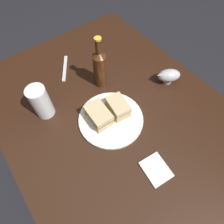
{
  "coord_description": "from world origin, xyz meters",
  "views": [
    {
      "loc": [
        0.36,
        -0.28,
        1.45
      ],
      "look_at": [
        0.01,
        -0.02,
        0.74
      ],
      "focal_mm": 30.72,
      "sensor_mm": 36.0,
      "label": 1
    }
  ],
  "objects_px": {
    "gravy_boat": "(169,75)",
    "sandwich_half_left": "(118,107)",
    "sandwich_half_right": "(99,116)",
    "napkin": "(156,169)",
    "pint_glass": "(42,104)",
    "fork": "(65,68)",
    "cider_bottle": "(100,67)",
    "plate": "(111,119)"
  },
  "relations": [
    {
      "from": "gravy_boat",
      "to": "cider_bottle",
      "type": "distance_m",
      "value": 0.34
    },
    {
      "from": "plate",
      "to": "gravy_boat",
      "type": "bearing_deg",
      "value": 91.23
    },
    {
      "from": "pint_glass",
      "to": "fork",
      "type": "xyz_separation_m",
      "value": [
        -0.19,
        0.2,
        -0.07
      ]
    },
    {
      "from": "sandwich_half_left",
      "to": "sandwich_half_right",
      "type": "xyz_separation_m",
      "value": [
        -0.01,
        -0.09,
        0.0
      ]
    },
    {
      "from": "pint_glass",
      "to": "gravy_boat",
      "type": "distance_m",
      "value": 0.6
    },
    {
      "from": "gravy_boat",
      "to": "fork",
      "type": "bearing_deg",
      "value": -136.61
    },
    {
      "from": "sandwich_half_right",
      "to": "sandwich_half_left",
      "type": "bearing_deg",
      "value": 81.88
    },
    {
      "from": "cider_bottle",
      "to": "pint_glass",
      "type": "bearing_deg",
      "value": -91.61
    },
    {
      "from": "sandwich_half_right",
      "to": "cider_bottle",
      "type": "height_order",
      "value": "cider_bottle"
    },
    {
      "from": "sandwich_half_right",
      "to": "napkin",
      "type": "relative_size",
      "value": 1.09
    },
    {
      "from": "pint_glass",
      "to": "sandwich_half_left",
      "type": "bearing_deg",
      "value": 52.95
    },
    {
      "from": "sandwich_half_left",
      "to": "fork",
      "type": "relative_size",
      "value": 0.65
    },
    {
      "from": "sandwich_half_right",
      "to": "fork",
      "type": "height_order",
      "value": "sandwich_half_right"
    },
    {
      "from": "sandwich_half_left",
      "to": "fork",
      "type": "height_order",
      "value": "sandwich_half_left"
    },
    {
      "from": "sandwich_half_right",
      "to": "gravy_boat",
      "type": "xyz_separation_m",
      "value": [
        0.02,
        0.4,
        0.0
      ]
    },
    {
      "from": "gravy_boat",
      "to": "napkin",
      "type": "height_order",
      "value": "gravy_boat"
    },
    {
      "from": "pint_glass",
      "to": "cider_bottle",
      "type": "bearing_deg",
      "value": 88.39
    },
    {
      "from": "sandwich_half_left",
      "to": "napkin",
      "type": "bearing_deg",
      "value": -8.43
    },
    {
      "from": "sandwich_half_right",
      "to": "fork",
      "type": "bearing_deg",
      "value": 174.55
    },
    {
      "from": "sandwich_half_left",
      "to": "cider_bottle",
      "type": "xyz_separation_m",
      "value": [
        -0.19,
        0.04,
        0.06
      ]
    },
    {
      "from": "pint_glass",
      "to": "napkin",
      "type": "bearing_deg",
      "value": 23.81
    },
    {
      "from": "plate",
      "to": "pint_glass",
      "type": "xyz_separation_m",
      "value": [
        -0.21,
        -0.21,
        0.06
      ]
    },
    {
      "from": "gravy_boat",
      "to": "cider_bottle",
      "type": "relative_size",
      "value": 0.48
    },
    {
      "from": "sandwich_half_right",
      "to": "pint_glass",
      "type": "xyz_separation_m",
      "value": [
        -0.18,
        -0.17,
        0.03
      ]
    },
    {
      "from": "plate",
      "to": "fork",
      "type": "relative_size",
      "value": 1.59
    },
    {
      "from": "gravy_boat",
      "to": "napkin",
      "type": "xyz_separation_m",
      "value": [
        0.29,
        -0.35,
        -0.04
      ]
    },
    {
      "from": "sandwich_half_left",
      "to": "cider_bottle",
      "type": "distance_m",
      "value": 0.2
    },
    {
      "from": "plate",
      "to": "pint_glass",
      "type": "relative_size",
      "value": 1.78
    },
    {
      "from": "sandwich_half_left",
      "to": "sandwich_half_right",
      "type": "height_order",
      "value": "sandwich_half_right"
    },
    {
      "from": "plate",
      "to": "sandwich_half_left",
      "type": "height_order",
      "value": "sandwich_half_left"
    },
    {
      "from": "pint_glass",
      "to": "fork",
      "type": "relative_size",
      "value": 0.89
    },
    {
      "from": "gravy_boat",
      "to": "sandwich_half_left",
      "type": "bearing_deg",
      "value": -91.03
    },
    {
      "from": "gravy_boat",
      "to": "cider_bottle",
      "type": "xyz_separation_m",
      "value": [
        -0.19,
        -0.27,
        0.06
      ]
    },
    {
      "from": "sandwich_half_right",
      "to": "pint_glass",
      "type": "height_order",
      "value": "pint_glass"
    },
    {
      "from": "gravy_boat",
      "to": "fork",
      "type": "distance_m",
      "value": 0.53
    },
    {
      "from": "fork",
      "to": "sandwich_half_left",
      "type": "bearing_deg",
      "value": -138.02
    },
    {
      "from": "gravy_boat",
      "to": "pint_glass",
      "type": "bearing_deg",
      "value": -109.54
    },
    {
      "from": "gravy_boat",
      "to": "fork",
      "type": "xyz_separation_m",
      "value": [
        -0.39,
        -0.37,
        -0.04
      ]
    },
    {
      "from": "napkin",
      "to": "sandwich_half_left",
      "type": "bearing_deg",
      "value": 171.57
    },
    {
      "from": "sandwich_half_left",
      "to": "fork",
      "type": "bearing_deg",
      "value": -171.46
    },
    {
      "from": "napkin",
      "to": "pint_glass",
      "type": "bearing_deg",
      "value": -156.19
    },
    {
      "from": "pint_glass",
      "to": "plate",
      "type": "bearing_deg",
      "value": 45.19
    }
  ]
}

